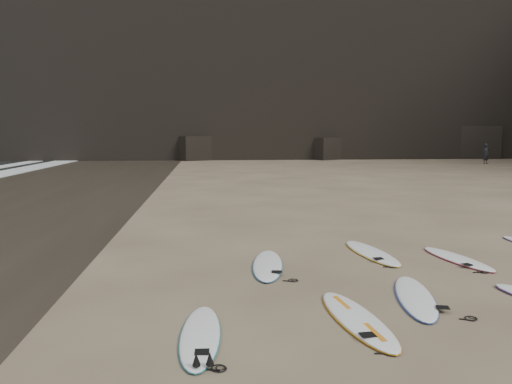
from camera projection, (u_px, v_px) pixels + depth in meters
The scene contains 8 objects.
ground at pixel (470, 300), 8.50m from camera, with size 240.00×240.00×0.00m, color #897559.
surfboard_0 at pixel (200, 334), 6.94m from camera, with size 0.54×2.27×0.08m, color white.
surfboard_1 at pixel (357, 318), 7.54m from camera, with size 0.61×2.54×0.09m, color white.
surfboard_2 at pixel (415, 296), 8.55m from camera, with size 0.59×2.44×0.09m, color white.
surfboard_5 at pixel (268, 264), 10.62m from camera, with size 0.61×2.54×0.09m, color white.
surfboard_6 at pixel (371, 252), 11.70m from camera, with size 0.62×2.58×0.09m, color white.
surfboard_7 at pixel (457, 258), 11.16m from camera, with size 0.55×2.30×0.08m, color white.
person_a at pixel (486, 154), 45.74m from camera, with size 0.68×0.45×1.86m, color black.
Camera 1 is at (-4.45, -7.82, 2.83)m, focal length 35.00 mm.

